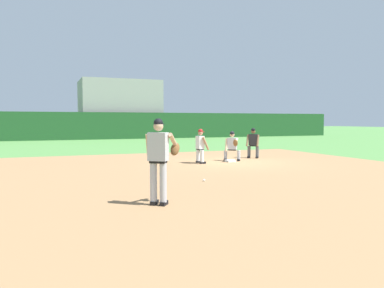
{
  "coord_description": "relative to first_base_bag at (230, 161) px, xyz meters",
  "views": [
    {
      "loc": [
        -7.55,
        -14.52,
        1.81
      ],
      "look_at": [
        -3.72,
        -4.85,
        1.16
      ],
      "focal_mm": 35.0,
      "sensor_mm": 36.0,
      "label": 1
    }
  ],
  "objects": [
    {
      "name": "ground_plane",
      "position": [
        0.0,
        0.0,
        -0.04
      ],
      "size": [
        160.0,
        160.0,
        0.0
      ],
      "primitive_type": "plane",
      "color": "#518942"
    },
    {
      "name": "infield_dirt_patch",
      "position": [
        -2.66,
        -3.46,
        -0.04
      ],
      "size": [
        18.0,
        18.0,
        0.01
      ],
      "primitive_type": "cube",
      "color": "#9E754C",
      "rests_on": "ground"
    },
    {
      "name": "first_base_bag",
      "position": [
        0.0,
        0.0,
        0.0
      ],
      "size": [
        0.38,
        0.38,
        0.09
      ],
      "primitive_type": "cube",
      "color": "white",
      "rests_on": "ground"
    },
    {
      "name": "baseball",
      "position": [
        -3.15,
        -4.39,
        -0.01
      ],
      "size": [
        0.07,
        0.07,
        0.07
      ],
      "primitive_type": "sphere",
      "color": "white",
      "rests_on": "ground"
    },
    {
      "name": "pitcher",
      "position": [
        -5.28,
        -6.9,
        1.01
      ],
      "size": [
        0.85,
        0.55,
        1.86
      ],
      "color": "black",
      "rests_on": "ground"
    },
    {
      "name": "first_baseman",
      "position": [
        0.25,
        0.29,
        0.69
      ],
      "size": [
        0.72,
        1.09,
        1.34
      ],
      "color": "black",
      "rests_on": "ground"
    },
    {
      "name": "baserunner",
      "position": [
        -1.43,
        -0.04,
        0.75
      ],
      "size": [
        0.44,
        0.6,
        1.46
      ],
      "color": "black",
      "rests_on": "ground"
    },
    {
      "name": "umpire",
      "position": [
        1.79,
        1.08,
        0.75
      ],
      "size": [
        0.68,
        0.66,
        1.46
      ],
      "color": "black",
      "rests_on": "ground"
    },
    {
      "name": "outfield_wall",
      "position": [
        0.0,
        22.0,
        1.26
      ],
      "size": [
        48.0,
        0.5,
        2.6
      ],
      "color": "#1E4C23",
      "rests_on": "ground"
    },
    {
      "name": "stadium_seating_block",
      "position": [
        -0.0,
        25.75,
        2.98
      ],
      "size": [
        8.09,
        5.9,
        6.0
      ],
      "color": "gray",
      "rests_on": "ground"
    }
  ]
}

